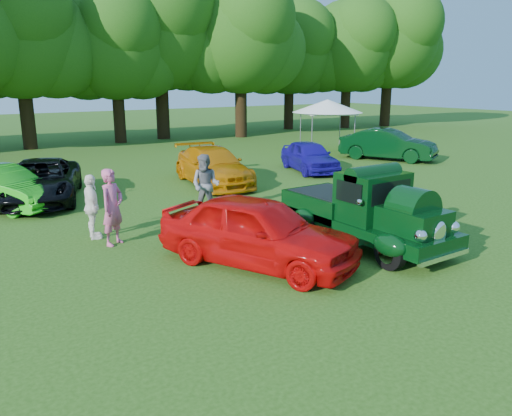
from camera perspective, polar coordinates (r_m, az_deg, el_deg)
ground at (r=11.89m, az=7.51°, el=-5.41°), size 120.00×120.00×0.00m
hero_pickup at (r=12.70m, az=12.31°, el=-0.53°), size 2.21×4.76×1.86m
red_convertible at (r=11.02m, az=0.19°, el=-2.63°), size 3.59×4.92×1.56m
back_car_lime at (r=17.79m, az=-27.18°, el=2.05°), size 3.50×4.32×1.38m
back_car_black at (r=18.38m, az=-23.37°, el=2.85°), size 3.82×5.54×1.41m
back_car_orange at (r=19.80m, az=-4.93°, el=4.79°), size 2.83×5.26×1.45m
back_car_blue at (r=22.72m, az=6.12°, el=5.90°), size 2.77×4.33×1.37m
back_car_green at (r=26.85m, az=14.86°, el=7.03°), size 3.63×5.06×1.58m
spectator_pink at (r=12.83m, az=-16.09°, el=0.10°), size 0.84×0.77×1.92m
spectator_grey at (r=15.16m, az=-5.77°, el=2.63°), size 1.12×1.15×1.86m
spectator_white at (r=13.50m, az=-18.25°, el=0.12°), size 0.57×1.04×1.69m
canopy_tent at (r=28.98m, az=8.16°, el=11.42°), size 5.24×5.24×2.97m
tree_line at (r=33.16m, az=-22.31°, el=18.54°), size 63.27×10.41×11.78m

